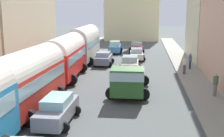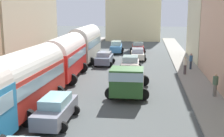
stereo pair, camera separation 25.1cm
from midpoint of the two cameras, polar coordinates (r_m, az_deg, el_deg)
The scene contains 19 objects.
ground_plane at distance 29.88m, azimuth 1.22°, elevation -0.99°, with size 154.00×154.00×0.00m, color #4A504F.
sidewalk_left at distance 31.41m, azimuth -12.06°, elevation -0.49°, with size 2.50×70.00×0.14m, color #A39B95.
sidewalk_right at distance 30.04m, azimuth 15.12°, elevation -1.19°, with size 2.50×70.00×0.14m, color gray.
building_left_2 at distance 32.82m, azimuth -17.79°, elevation 9.17°, with size 4.43×14.29×10.86m.
building_right_3 at distance 39.47m, azimuth 19.41°, elevation 11.41°, with size 5.83×10.66×13.58m.
distant_church at distance 61.56m, azimuth 4.32°, elevation 11.01°, with size 10.67×7.58×18.57m.
parked_bus_1 at distance 19.54m, azimuth -15.80°, elevation -1.71°, with size 3.48×8.29×3.95m.
parked_bus_2 at distance 27.89m, azimuth -8.74°, elevation 2.53°, with size 3.47×8.42×3.98m.
parked_bus_3 at distance 36.54m, azimuth -4.96°, elevation 5.05°, with size 3.31×8.89×4.27m.
cargo_truck_0 at distance 22.33m, azimuth 3.40°, elevation -2.13°, with size 3.19×6.85×2.35m.
car_0 at distance 30.81m, azimuth 3.76°, elevation 0.90°, with size 2.38×3.71×1.62m.
car_1 at distance 37.71m, azimuth 5.09°, elevation 2.76°, with size 2.32×3.87×1.48m.
car_2 at distance 44.06m, azimuth 5.12°, elevation 4.07°, with size 2.40×4.02×1.52m.
car_4 at distance 17.45m, azimuth -10.26°, elevation -7.71°, with size 2.15×4.32×1.58m.
car_5 at distance 34.26m, azimuth -1.27°, elevation 1.97°, with size 2.26×3.90×1.53m.
car_6 at distance 43.62m, azimuth 0.99°, elevation 4.14°, with size 2.33×4.47×1.71m.
pedestrian_1 at distance 29.70m, azimuth 14.05°, elevation 0.67°, with size 0.42×0.42×1.86m.
pedestrian_3 at distance 32.30m, azimuth 15.08°, elevation 1.46°, with size 0.48×0.48×1.82m.
pedestrian_4 at distance 22.94m, azimuth 19.46°, elevation -2.88°, with size 0.52×0.52×1.83m.
Camera 2 is at (3.01, -2.01, 6.51)m, focal length 47.77 mm.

